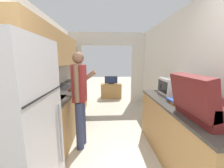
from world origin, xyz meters
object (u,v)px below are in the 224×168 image
at_px(range_oven, 68,105).
at_px(knife, 75,83).
at_px(suitcase, 203,104).
at_px(person, 80,98).
at_px(refrigerator, 11,135).
at_px(television, 111,80).
at_px(microwave, 171,86).
at_px(book_stack, 177,101).
at_px(tv_cabinet, 111,91).

bearing_deg(range_oven, knife, 82.66).
bearing_deg(suitcase, person, 147.30).
distance_m(person, knife, 1.63).
xyz_separation_m(person, knife, (-0.40, 1.58, 0.01)).
relative_size(refrigerator, suitcase, 2.66).
xyz_separation_m(range_oven, television, (1.18, 2.22, 0.29)).
bearing_deg(television, refrigerator, -104.88).
bearing_deg(television, microwave, -72.11).
xyz_separation_m(person, book_stack, (1.53, -0.38, 0.03)).
bearing_deg(refrigerator, microwave, 30.54).
relative_size(range_oven, tv_cabinet, 1.27).
relative_size(refrigerator, range_oven, 1.67).
distance_m(refrigerator, tv_cabinet, 4.51).
distance_m(range_oven, book_stack, 2.45).
relative_size(refrigerator, microwave, 3.85).
bearing_deg(person, knife, 20.73).
height_order(range_oven, microwave, microwave).
bearing_deg(person, suitcase, -116.02).
xyz_separation_m(book_stack, tv_cabinet, (-0.83, 3.59, -0.64)).
height_order(suitcase, tv_cabinet, suitcase).
xyz_separation_m(person, tv_cabinet, (0.70, 3.21, -0.61)).
xyz_separation_m(suitcase, tv_cabinet, (-0.79, 4.17, -0.79)).
bearing_deg(knife, television, 59.80).
relative_size(refrigerator, television, 3.42).
distance_m(microwave, book_stack, 0.55).
xyz_separation_m(person, suitcase, (1.49, -0.96, 0.18)).
bearing_deg(microwave, tv_cabinet, 107.66).
bearing_deg(suitcase, television, 100.88).
xyz_separation_m(refrigerator, person, (0.44, 1.12, 0.03)).
height_order(range_oven, tv_cabinet, range_oven).
height_order(suitcase, microwave, suitcase).
height_order(microwave, tv_cabinet, microwave).
relative_size(range_oven, person, 0.62).
relative_size(range_oven, suitcase, 1.60).
height_order(person, suitcase, person).
bearing_deg(tv_cabinet, person, -102.34).
relative_size(book_stack, tv_cabinet, 0.39).
bearing_deg(television, person, -102.50).
xyz_separation_m(range_oven, person, (0.48, -0.95, 0.45)).
height_order(range_oven, knife, range_oven).
xyz_separation_m(range_oven, suitcase, (1.97, -1.90, 0.62)).
bearing_deg(suitcase, range_oven, 135.97).
distance_m(refrigerator, television, 4.43).
height_order(range_oven, television, range_oven).
relative_size(suitcase, book_stack, 2.05).
bearing_deg(refrigerator, range_oven, 91.12).
height_order(person, tv_cabinet, person).
bearing_deg(knife, suitcase, -48.87).
bearing_deg(person, range_oven, 33.43).
relative_size(range_oven, book_stack, 3.28).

